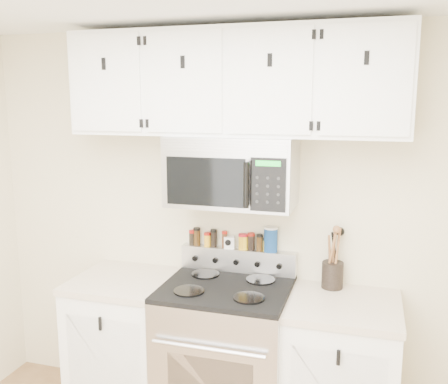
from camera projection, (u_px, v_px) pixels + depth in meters
name	position (u px, v px, depth m)	size (l,w,h in m)	color
back_wall	(240.00, 225.00, 3.24)	(3.50, 0.01, 2.50)	beige
range	(226.00, 357.00, 3.08)	(0.76, 0.65, 1.10)	#B7B7BA
base_cabinet_left	(127.00, 344.00, 3.30)	(0.64, 0.62, 0.92)	white
base_cabinet_right	(340.00, 376.00, 2.91)	(0.64, 0.62, 0.92)	white
microwave	(232.00, 171.00, 2.99)	(0.76, 0.44, 0.42)	#9E9EA3
upper_cabinets	(233.00, 83.00, 2.92)	(2.00, 0.35, 0.62)	white
utensil_crock	(332.00, 273.00, 3.03)	(0.13, 0.13, 0.38)	black
kitchen_timer	(229.00, 242.00, 3.25)	(0.07, 0.05, 0.08)	white
salt_canister	(271.00, 239.00, 3.16)	(0.09, 0.09, 0.16)	navy
spice_jar_0	(192.00, 237.00, 3.32)	(0.04, 0.04, 0.10)	black
spice_jar_1	(197.00, 236.00, 3.31)	(0.05, 0.05, 0.12)	#3B260E
spice_jar_2	(207.00, 239.00, 3.29)	(0.05, 0.05, 0.09)	gold
spice_jar_3	(214.00, 238.00, 3.27)	(0.04, 0.04, 0.12)	black
spice_jar_4	(225.00, 239.00, 3.25)	(0.04, 0.04, 0.11)	#452510
spice_jar_5	(242.00, 241.00, 3.22)	(0.05, 0.05, 0.10)	gold
spice_jar_6	(245.00, 242.00, 3.21)	(0.04, 0.04, 0.10)	gold
spice_jar_7	(251.00, 241.00, 3.20)	(0.05, 0.05, 0.11)	black
spice_jar_8	(259.00, 242.00, 3.19)	(0.04, 0.04, 0.11)	#432A10
spice_jar_9	(266.00, 244.00, 3.18)	(0.04, 0.04, 0.09)	yellow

